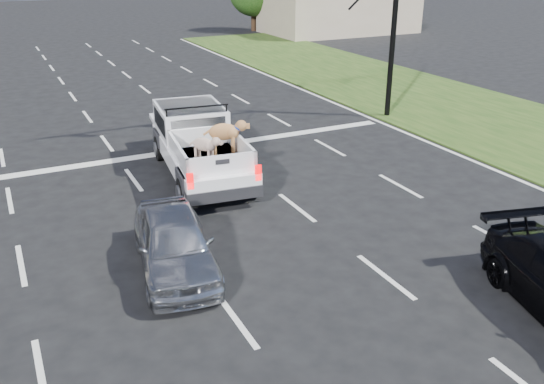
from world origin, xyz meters
The scene contains 7 objects.
ground centered at (0.00, 0.00, 0.00)m, with size 160.00×160.00×0.00m, color black.
road_markings centered at (0.00, 6.56, 0.01)m, with size 17.75×60.00×0.01m.
grass_shoulder_right centered at (13.00, 6.00, 0.03)m, with size 8.00×60.00×0.06m, color #1E3D13.
traffic_signal centered at (7.20, 10.50, 4.73)m, with size 9.11×0.31×7.00m.
building_right centered at (22.00, 34.00, 1.80)m, with size 12.00×7.00×3.60m, color tan.
pickup_truck centered at (0.28, 7.61, 1.00)m, with size 2.73×5.97×2.16m.
silver_sedan centered at (-2.20, 2.28, 0.66)m, with size 1.56×3.88×1.32m, color #A2A4A8.
Camera 1 is at (-5.16, -8.51, 6.50)m, focal length 38.00 mm.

